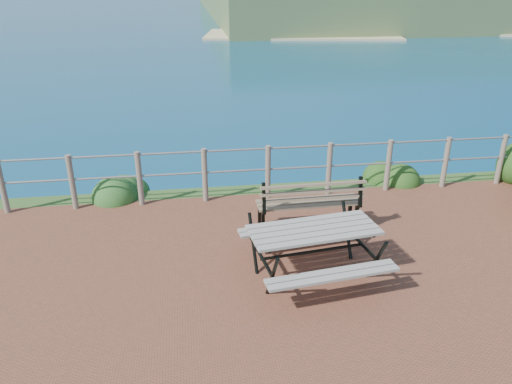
% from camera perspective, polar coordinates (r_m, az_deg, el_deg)
% --- Properties ---
extents(ground, '(10.00, 7.00, 0.12)m').
position_cam_1_polar(ground, '(6.48, 6.30, -12.99)').
color(ground, brown).
rests_on(ground, ground).
extents(safety_railing, '(9.40, 0.10, 1.00)m').
position_cam_1_polar(safety_railing, '(9.09, 1.38, 2.63)').
color(safety_railing, '#6B5B4C').
rests_on(safety_railing, ground).
extents(picnic_table, '(1.80, 1.49, 0.73)m').
position_cam_1_polar(picnic_table, '(6.82, 6.52, -6.24)').
color(picnic_table, gray).
rests_on(picnic_table, ground).
extents(park_bench, '(1.67, 0.45, 0.94)m').
position_cam_1_polar(park_bench, '(7.99, 6.06, -0.27)').
color(park_bench, brown).
rests_on(park_bench, ground).
extents(shrub_lip_west, '(0.84, 0.84, 0.61)m').
position_cam_1_polar(shrub_lip_west, '(9.76, -15.18, -0.33)').
color(shrub_lip_west, '#2A541F').
rests_on(shrub_lip_west, ground).
extents(shrub_lip_east, '(0.79, 0.79, 0.54)m').
position_cam_1_polar(shrub_lip_east, '(10.43, 15.11, 1.27)').
color(shrub_lip_east, '#1F3F13').
rests_on(shrub_lip_east, ground).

